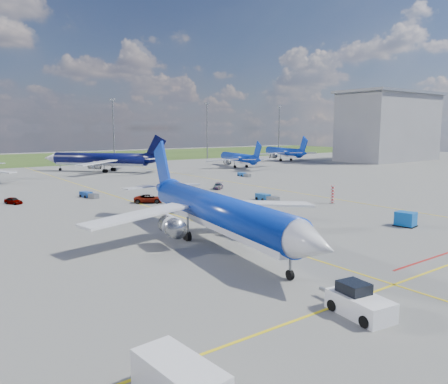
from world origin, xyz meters
TOP-DOWN VIEW (x-y plane):
  - ground at (0.00, 0.00)m, footprint 400.00×400.00m
  - grass_strip at (0.00, 150.00)m, footprint 400.00×80.00m
  - taxiway_lines at (0.17, 27.70)m, footprint 60.25×160.00m
  - floodlight_masts at (10.00, 110.00)m, footprint 202.20×0.50m
  - terminal_building at (120.00, 60.00)m, footprint 42.00×22.00m
  - warning_post at (26.00, 8.00)m, footprint 0.50×0.50m
  - bg_jet_n at (14.57, 82.43)m, footprint 48.35×49.28m
  - bg_jet_ne at (55.34, 70.76)m, footprint 31.95×37.48m
  - bg_jet_ene at (87.69, 83.81)m, footprint 36.65×42.33m
  - main_airliner at (-3.99, -1.31)m, footprint 35.34×43.25m
  - pushback_tug at (-6.99, -21.82)m, footprint 2.86×6.25m
  - uld_container at (20.13, -8.68)m, footprint 2.19×2.56m
  - service_car_a at (-16.77, 38.54)m, footprint 2.68×3.63m
  - service_car_b at (1.74, 26.45)m, footprint 5.40×4.58m
  - service_car_c at (20.72, 33.24)m, footprint 4.12×4.20m
  - baggage_tug_w at (18.95, 16.45)m, footprint 1.46×4.97m
  - baggage_tug_c at (-4.46, 37.98)m, footprint 2.25×4.61m
  - baggage_tug_e at (39.76, 48.53)m, footprint 1.23×4.30m

SIDE VIEW (x-z plane):
  - ground at x=0.00m, z-range 0.00..0.00m
  - bg_jet_n at x=14.57m, z-range -5.14..5.14m
  - bg_jet_ne at x=55.34m, z-range -4.24..4.24m
  - bg_jet_ene at x=87.69m, z-range -4.70..4.70m
  - main_airliner at x=-3.99m, z-range -5.15..5.15m
  - grass_strip at x=0.00m, z-range 0.00..0.01m
  - taxiway_lines at x=0.17m, z-range 0.00..0.02m
  - baggage_tug_e at x=39.76m, z-range -0.03..0.93m
  - baggage_tug_c at x=-4.46m, z-range -0.03..0.97m
  - baggage_tug_w at x=18.95m, z-range -0.04..1.08m
  - service_car_a at x=-16.77m, z-range 0.00..1.15m
  - service_car_c at x=20.72m, z-range 0.00..1.21m
  - service_car_b at x=1.74m, z-range 0.00..1.38m
  - pushback_tug at x=-6.99m, z-range -0.20..1.88m
  - uld_container at x=20.13m, z-range 0.00..1.83m
  - warning_post at x=26.00m, z-range 0.00..3.00m
  - floodlight_masts at x=10.00m, z-range 1.21..23.91m
  - terminal_building at x=120.00m, z-range 0.07..26.07m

